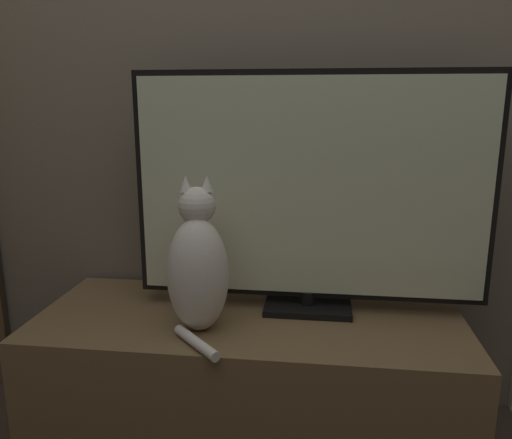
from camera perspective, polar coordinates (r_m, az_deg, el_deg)
name	(u,v)px	position (r m, az deg, el deg)	size (l,w,h in m)	color
wall_back	(261,26)	(1.74, 0.62, 21.24)	(4.80, 0.05, 2.60)	#756B5B
tv_stand	(249,378)	(1.65, -0.79, -17.66)	(1.30, 0.53, 0.42)	brown
tv	(311,193)	(1.50, 6.27, 3.06)	(1.07, 0.16, 0.73)	black
cat	(198,268)	(1.41, -6.66, -5.50)	(0.20, 0.28, 0.44)	silver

